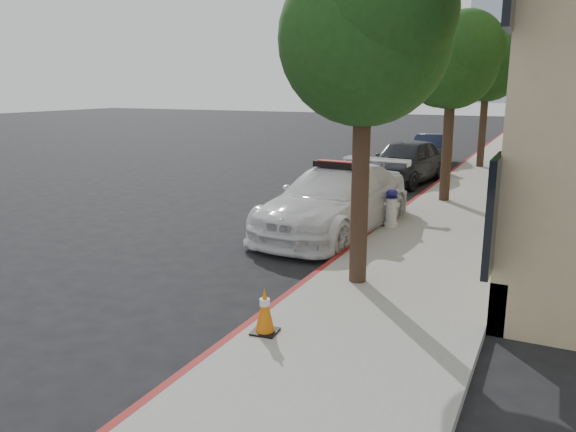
{
  "coord_description": "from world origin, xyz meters",
  "views": [
    {
      "loc": [
        5.89,
        -11.01,
        3.52
      ],
      "look_at": [
        1.18,
        -1.27,
        1.0
      ],
      "focal_mm": 35.0,
      "sensor_mm": 36.0,
      "label": 1
    }
  ],
  "objects_px": {
    "parked_car_far": "(431,150)",
    "fire_hydrant": "(391,208)",
    "police_car": "(335,200)",
    "traffic_cone": "(265,311)",
    "parked_car_mid": "(406,161)"
  },
  "relations": [
    {
      "from": "police_car",
      "to": "traffic_cone",
      "type": "height_order",
      "value": "police_car"
    },
    {
      "from": "traffic_cone",
      "to": "police_car",
      "type": "bearing_deg",
      "value": 102.28
    },
    {
      "from": "police_car",
      "to": "parked_car_far",
      "type": "distance_m",
      "value": 13.02
    },
    {
      "from": "traffic_cone",
      "to": "parked_car_far",
      "type": "bearing_deg",
      "value": 95.14
    },
    {
      "from": "police_car",
      "to": "parked_car_far",
      "type": "relative_size",
      "value": 1.38
    },
    {
      "from": "police_car",
      "to": "fire_hydrant",
      "type": "bearing_deg",
      "value": 29.57
    },
    {
      "from": "parked_car_far",
      "to": "fire_hydrant",
      "type": "height_order",
      "value": "parked_car_far"
    },
    {
      "from": "traffic_cone",
      "to": "parked_car_mid",
      "type": "bearing_deg",
      "value": 96.44
    },
    {
      "from": "parked_car_mid",
      "to": "parked_car_far",
      "type": "bearing_deg",
      "value": 99.3
    },
    {
      "from": "fire_hydrant",
      "to": "traffic_cone",
      "type": "height_order",
      "value": "fire_hydrant"
    },
    {
      "from": "police_car",
      "to": "fire_hydrant",
      "type": "relative_size",
      "value": 6.18
    },
    {
      "from": "parked_car_far",
      "to": "police_car",
      "type": "bearing_deg",
      "value": -92.14
    },
    {
      "from": "police_car",
      "to": "fire_hydrant",
      "type": "height_order",
      "value": "police_car"
    },
    {
      "from": "fire_hydrant",
      "to": "traffic_cone",
      "type": "distance_m",
      "value": 6.7
    },
    {
      "from": "parked_car_far",
      "to": "fire_hydrant",
      "type": "xyz_separation_m",
      "value": [
        1.64,
        -12.44,
        -0.08
      ]
    }
  ]
}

